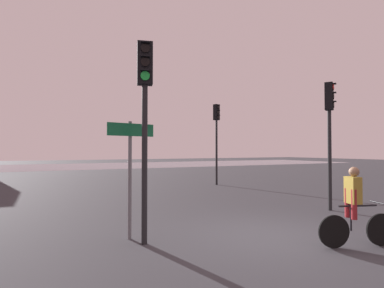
{
  "coord_description": "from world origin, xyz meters",
  "views": [
    {
      "loc": [
        -4.63,
        -5.22,
        1.95
      ],
      "look_at": [
        0.5,
        5.0,
        2.2
      ],
      "focal_mm": 28.0,
      "sensor_mm": 36.0,
      "label": 1
    }
  ],
  "objects_px": {
    "traffic_light_near_left": "(145,103)",
    "direction_sign_post": "(130,162)",
    "traffic_light_near_right": "(329,121)",
    "cyclist": "(355,206)",
    "traffic_light_far_right": "(217,129)"
  },
  "relations": [
    {
      "from": "traffic_light_far_right",
      "to": "direction_sign_post",
      "type": "height_order",
      "value": "traffic_light_far_right"
    },
    {
      "from": "traffic_light_far_right",
      "to": "traffic_light_near_right",
      "type": "relative_size",
      "value": 1.1
    },
    {
      "from": "traffic_light_near_left",
      "to": "cyclist",
      "type": "distance_m",
      "value": 4.8
    },
    {
      "from": "direction_sign_post",
      "to": "traffic_light_near_right",
      "type": "bearing_deg",
      "value": 170.94
    },
    {
      "from": "traffic_light_far_right",
      "to": "direction_sign_post",
      "type": "relative_size",
      "value": 1.76
    },
    {
      "from": "traffic_light_near_right",
      "to": "direction_sign_post",
      "type": "bearing_deg",
      "value": -30.83
    },
    {
      "from": "traffic_light_near_left",
      "to": "cyclist",
      "type": "bearing_deg",
      "value": 165.82
    },
    {
      "from": "traffic_light_near_left",
      "to": "direction_sign_post",
      "type": "xyz_separation_m",
      "value": [
        -0.18,
        0.46,
        -1.26
      ]
    },
    {
      "from": "traffic_light_far_right",
      "to": "cyclist",
      "type": "bearing_deg",
      "value": 55.62
    },
    {
      "from": "traffic_light_near_right",
      "to": "cyclist",
      "type": "bearing_deg",
      "value": 12.67
    },
    {
      "from": "traffic_light_near_right",
      "to": "cyclist",
      "type": "relative_size",
      "value": 2.56
    },
    {
      "from": "traffic_light_near_left",
      "to": "direction_sign_post",
      "type": "distance_m",
      "value": 1.35
    },
    {
      "from": "traffic_light_near_right",
      "to": "cyclist",
      "type": "distance_m",
      "value": 4.42
    },
    {
      "from": "traffic_light_near_left",
      "to": "cyclist",
      "type": "xyz_separation_m",
      "value": [
        3.75,
        -2.1,
        -2.14
      ]
    },
    {
      "from": "direction_sign_post",
      "to": "traffic_light_far_right",
      "type": "bearing_deg",
      "value": -142.27
    }
  ]
}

